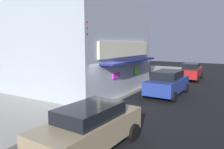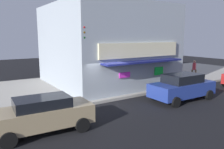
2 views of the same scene
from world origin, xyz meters
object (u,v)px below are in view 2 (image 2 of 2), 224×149
Objects in this scene: traffic_light at (82,50)px; pedestrian at (194,69)px; parked_car_blue at (182,87)px; parked_car_tan at (43,114)px; trash_can at (170,79)px.

pedestrian is at bearing 4.42° from traffic_light.
pedestrian is 7.41m from parked_car_blue.
traffic_light reaches higher than parked_car_tan.
trash_can is at bearing 3.46° from traffic_light.
parked_car_blue reaches higher than trash_can.
trash_can is 4.29m from parked_car_blue.
pedestrian is 0.38× the size of parked_car_blue.
trash_can is at bearing -173.44° from pedestrian.
traffic_light reaches higher than parked_car_blue.
parked_car_tan is (-3.40, -3.00, -2.48)m from traffic_light.
traffic_light is 2.81× the size of pedestrian.
parked_car_tan is at bearing -165.75° from pedestrian.
parked_car_tan is at bearing -138.57° from traffic_light.
parked_car_blue is at bearing -26.79° from traffic_light.
parked_car_blue is (-6.33, -3.84, -0.24)m from pedestrian.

